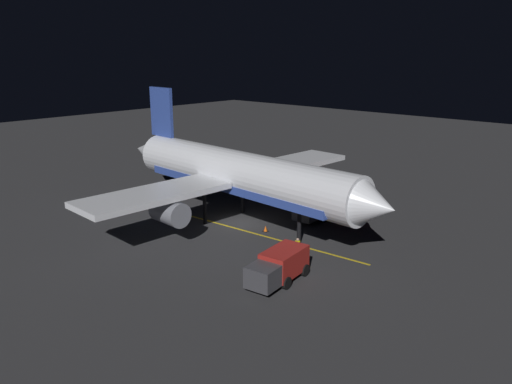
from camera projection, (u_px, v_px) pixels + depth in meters
ground_plane at (241, 224)px, 47.82m from camera, size 180.00×180.00×0.20m
apron_guide_stripe at (265, 236)px, 44.46m from camera, size 1.79×20.29×0.01m
airliner at (236, 174)px, 46.89m from camera, size 30.58×33.77×12.20m
baggage_truck at (279, 267)px, 35.34m from camera, size 5.66×2.81×2.26m
catering_truck at (320, 206)px, 49.13m from camera, size 6.53×2.51×2.23m
ground_crew_worker at (297, 248)px, 39.41m from camera, size 0.40×0.40×1.74m
traffic_cone_near_left at (340, 214)px, 49.78m from camera, size 0.50×0.50×0.55m
traffic_cone_near_right at (266, 229)px, 45.59m from camera, size 0.50×0.50×0.55m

